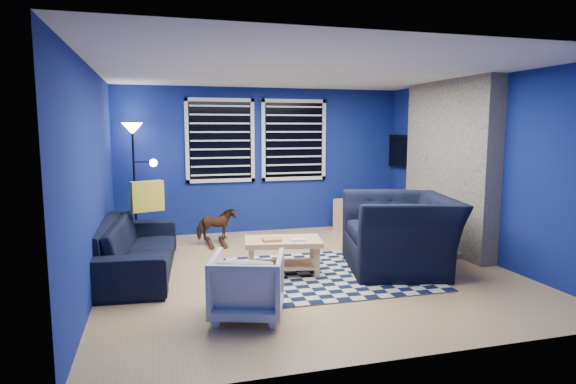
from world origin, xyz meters
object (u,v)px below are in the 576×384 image
object	(u,v)px
sofa	(136,247)
armchair_bent	(248,285)
coffee_table	(283,249)
cabinet	(355,214)
floor_lamp	(134,145)
rocking_horse	(216,225)
tv	(403,151)
armchair_big	(400,233)

from	to	relation	value
sofa	armchair_bent	size ratio (longest dim) A/B	3.31
armchair_bent	coffee_table	world-z (taller)	armchair_bent
cabinet	floor_lamp	xyz separation A→B (m)	(-3.73, 0.01, 1.26)
rocking_horse	floor_lamp	world-z (taller)	floor_lamp
armchair_bent	sofa	bearing A→B (deg)	-40.62
rocking_horse	coffee_table	xyz separation A→B (m)	(0.61, -1.75, 0.00)
tv	cabinet	xyz separation A→B (m)	(-0.84, 0.16, -1.11)
rocking_horse	sofa	bearing A→B (deg)	124.49
sofa	coffee_table	size ratio (longest dim) A/B	2.24
tv	armchair_big	xyz separation A→B (m)	(-1.28, -2.28, -0.92)
coffee_table	armchair_bent	bearing A→B (deg)	-119.07
armchair_big	rocking_horse	bearing A→B (deg)	-118.86
armchair_bent	floor_lamp	bearing A→B (deg)	-54.29
rocking_horse	cabinet	xyz separation A→B (m)	(2.55, 0.50, -0.03)
tv	cabinet	bearing A→B (deg)	169.55
sofa	armchair_bent	xyz separation A→B (m)	(1.09, -1.78, -0.02)
floor_lamp	coffee_table	bearing A→B (deg)	-51.61
floor_lamp	tv	bearing A→B (deg)	-2.01
armchair_bent	coffee_table	xyz separation A→B (m)	(0.68, 1.22, 0.01)
tv	rocking_horse	size ratio (longest dim) A/B	1.69
tv	armchair_bent	bearing A→B (deg)	-136.18
armchair_big	rocking_horse	size ratio (longest dim) A/B	2.48
armchair_big	floor_lamp	distance (m)	4.24
sofa	armchair_big	size ratio (longest dim) A/B	1.56
tv	armchair_bent	size ratio (longest dim) A/B	1.45
cabinet	coffee_table	bearing A→B (deg)	-151.58
sofa	floor_lamp	xyz separation A→B (m)	(-0.03, 1.70, 1.22)
tv	rocking_horse	distance (m)	3.58
sofa	armchair_big	world-z (taller)	armchair_big
cabinet	armchair_big	bearing A→B (deg)	-121.01
tv	armchair_bent	xyz separation A→B (m)	(-3.46, -3.32, -1.09)
coffee_table	cabinet	distance (m)	2.98
sofa	floor_lamp	size ratio (longest dim) A/B	1.21
coffee_table	floor_lamp	world-z (taller)	floor_lamp
armchair_big	armchair_bent	distance (m)	2.42
rocking_horse	coffee_table	world-z (taller)	rocking_horse
armchair_big	coffee_table	world-z (taller)	armchair_big
armchair_big	cabinet	world-z (taller)	armchair_big
coffee_table	sofa	bearing A→B (deg)	162.45
sofa	rocking_horse	bearing A→B (deg)	-39.01
coffee_table	cabinet	size ratio (longest dim) A/B	1.31
sofa	armchair_bent	bearing A→B (deg)	-143.59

